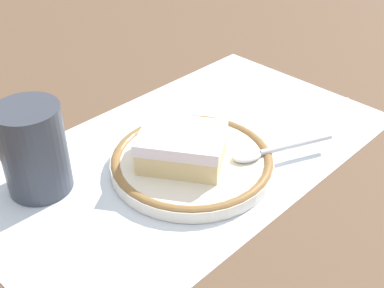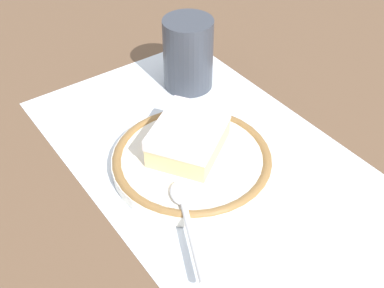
{
  "view_description": "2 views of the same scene",
  "coord_description": "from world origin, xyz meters",
  "px_view_note": "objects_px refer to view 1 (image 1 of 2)",
  "views": [
    {
      "loc": [
        -0.36,
        -0.36,
        0.36
      ],
      "look_at": [
        -0.02,
        -0.03,
        0.04
      ],
      "focal_mm": 46.74,
      "sensor_mm": 36.0,
      "label": 1
    },
    {
      "loc": [
        0.33,
        -0.28,
        0.41
      ],
      "look_at": [
        -0.02,
        -0.03,
        0.04
      ],
      "focal_mm": 45.86,
      "sensor_mm": 36.0,
      "label": 2
    }
  ],
  "objects_px": {
    "plate": "(192,162)",
    "spoon": "(268,151)",
    "cake_slice": "(182,147)",
    "cup": "(35,154)",
    "napkin": "(314,115)"
  },
  "relations": [
    {
      "from": "plate",
      "to": "spoon",
      "type": "relative_size",
      "value": 1.51
    },
    {
      "from": "cake_slice",
      "to": "spoon",
      "type": "bearing_deg",
      "value": -37.37
    },
    {
      "from": "cake_slice",
      "to": "spoon",
      "type": "height_order",
      "value": "cake_slice"
    },
    {
      "from": "plate",
      "to": "cup",
      "type": "relative_size",
      "value": 1.87
    },
    {
      "from": "spoon",
      "to": "napkin",
      "type": "bearing_deg",
      "value": 8.84
    },
    {
      "from": "plate",
      "to": "napkin",
      "type": "xyz_separation_m",
      "value": [
        0.2,
        -0.04,
        -0.01
      ]
    },
    {
      "from": "cup",
      "to": "cake_slice",
      "type": "bearing_deg",
      "value": -35.23
    },
    {
      "from": "plate",
      "to": "cake_slice",
      "type": "xyz_separation_m",
      "value": [
        -0.01,
        0.0,
        0.03
      ]
    },
    {
      "from": "plate",
      "to": "cup",
      "type": "bearing_deg",
      "value": 146.01
    },
    {
      "from": "spoon",
      "to": "cake_slice",
      "type": "bearing_deg",
      "value": 142.63
    },
    {
      "from": "spoon",
      "to": "cup",
      "type": "xyz_separation_m",
      "value": [
        -0.21,
        0.16,
        0.03
      ]
    },
    {
      "from": "plate",
      "to": "cake_slice",
      "type": "distance_m",
      "value": 0.03
    },
    {
      "from": "plate",
      "to": "spoon",
      "type": "distance_m",
      "value": 0.09
    },
    {
      "from": "spoon",
      "to": "napkin",
      "type": "relative_size",
      "value": 1.07
    },
    {
      "from": "cake_slice",
      "to": "spoon",
      "type": "distance_m",
      "value": 0.1
    }
  ]
}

